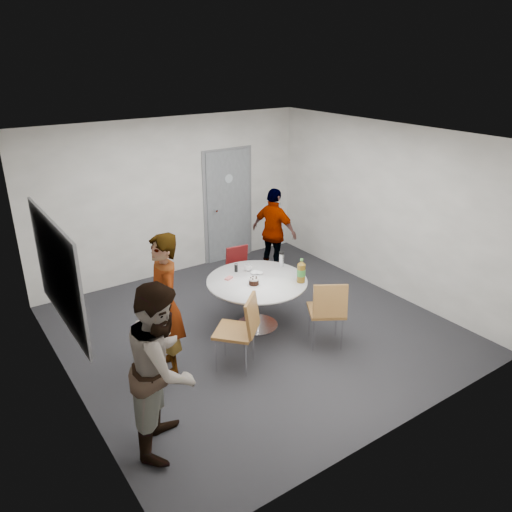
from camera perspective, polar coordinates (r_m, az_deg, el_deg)
floor at (r=7.18m, az=-0.13°, el=-8.37°), size 5.00×5.00×0.00m
ceiling at (r=6.25m, az=-0.15°, el=13.42°), size 5.00×5.00×0.00m
wall_back at (r=8.67m, az=-9.56°, el=6.55°), size 5.00×0.00×5.00m
wall_left at (r=5.69m, az=-21.47°, el=-3.41°), size 0.00×5.00×5.00m
wall_right at (r=8.19m, az=14.52°, el=5.20°), size 0.00×5.00×5.00m
wall_front at (r=4.92m, az=16.62°, el=-6.82°), size 5.00×0.00×5.00m
door at (r=9.24m, az=-3.21°, el=5.73°), size 1.02×0.17×2.12m
whiteboard at (r=5.83m, az=-21.72°, el=-1.71°), size 0.04×1.90×1.25m
table at (r=6.97m, az=0.44°, el=-3.42°), size 1.40×1.40×1.07m
chair_near_left at (r=6.10m, az=-1.55°, el=-7.92°), size 0.67×0.68×0.97m
chair_near_right at (r=6.56m, az=8.23°, el=-5.85°), size 0.65×0.66×0.97m
chair_far at (r=7.94m, az=-1.89°, el=-1.24°), size 0.43×0.47×0.81m
person_main at (r=6.01m, az=-10.40°, el=-5.60°), size 0.55×0.72×1.79m
person_left at (r=4.96m, az=-10.59°, el=-12.33°), size 1.05×1.09×1.77m
person_right at (r=8.66m, az=2.09°, el=2.78°), size 0.63×0.97×1.54m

